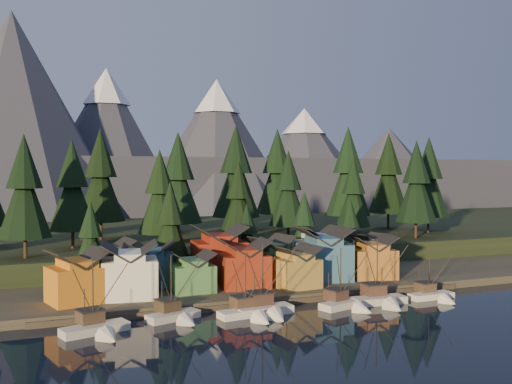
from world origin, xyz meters
name	(u,v)px	position (x,y,z in m)	size (l,w,h in m)	color
ground	(310,327)	(0.00, 0.00, 0.00)	(500.00, 500.00, 0.00)	black
shore_strip	(225,277)	(0.00, 40.00, 0.75)	(400.00, 50.00, 1.50)	#373228
hillside	(171,241)	(0.00, 90.00, 3.00)	(420.00, 100.00, 6.00)	black
dock	(268,301)	(0.00, 16.50, 0.50)	(80.00, 4.00, 1.00)	#4E4538
mountain_ridge	(105,167)	(-4.20, 213.59, 26.06)	(560.00, 190.00, 90.00)	#3F4251
boat_0	(98,319)	(-30.18, 7.80, 2.33)	(10.51, 11.06, 12.07)	beige
boat_1	(176,306)	(-17.84, 11.17, 2.31)	(9.33, 9.94, 11.49)	beige
boat_2	(251,304)	(-6.28, 8.64, 2.19)	(10.24, 10.91, 11.52)	white
boat_3	(267,300)	(-3.24, 9.01, 2.62)	(9.94, 10.71, 12.92)	silver
boat_4	(347,296)	(11.28, 8.08, 2.27)	(9.66, 10.23, 11.51)	silver
boat_5	(382,291)	(18.37, 8.13, 2.52)	(10.25, 11.08, 12.72)	beige
boat_6	(435,289)	(29.84, 8.17, 2.04)	(9.05, 9.82, 10.65)	white
house_front_0	(77,275)	(-31.85, 23.49, 6.13)	(10.66, 10.31, 8.81)	orange
house_front_1	(130,268)	(-22.95, 24.12, 6.59)	(10.63, 10.32, 9.69)	white
house_front_2	(192,271)	(-11.52, 24.87, 5.33)	(7.47, 7.53, 7.29)	#4C8548
house_front_3	(244,262)	(-1.22, 25.08, 6.25)	(9.80, 9.44, 9.05)	maroon
house_front_4	(295,265)	(7.87, 21.58, 5.65)	(8.40, 8.96, 7.89)	#AE8C3D
house_front_5	(324,253)	(16.37, 25.93, 7.06)	(11.49, 10.75, 10.59)	#35627E
house_front_6	(372,256)	(26.93, 24.41, 6.09)	(10.33, 9.96, 8.73)	#AB6D2B
house_back_0	(108,263)	(-25.50, 32.71, 6.38)	(9.52, 9.22, 9.30)	#4C7E44
house_back_1	(154,263)	(-16.96, 32.99, 5.93)	(9.05, 9.12, 8.44)	#34607B
house_back_2	(219,251)	(-3.08, 34.73, 7.28)	(11.13, 10.36, 11.00)	maroon
house_back_3	(270,256)	(6.67, 31.25, 6.13)	(10.07, 9.33, 8.82)	#3D7140
house_back_4	(320,249)	(18.92, 32.11, 6.84)	(9.38, 9.01, 10.17)	beige
house_back_5	(369,251)	(32.15, 33.53, 5.67)	(8.01, 8.09, 7.94)	beige
tree_hill_2	(25,190)	(-40.00, 48.00, 19.82)	(10.85, 10.85, 25.29)	#332319
tree_hill_3	(72,189)	(-30.00, 60.00, 19.68)	(10.74, 10.74, 25.03)	#332319
tree_hill_4	(101,179)	(-22.00, 75.00, 21.74)	(12.36, 12.36, 28.79)	#332319
tree_hill_5	(160,195)	(-12.00, 50.00, 18.37)	(9.71, 9.71, 22.63)	#332319
tree_hill_6	(178,181)	(-4.00, 65.00, 21.11)	(11.87, 11.87, 27.64)	#332319
tree_hill_7	(239,199)	(6.00, 48.00, 17.10)	(8.72, 8.72, 20.31)	#332319
tree_hill_8	(236,175)	(14.00, 72.00, 22.71)	(13.12, 13.12, 30.57)	#332319
tree_hill_9	(288,191)	(22.00, 55.00, 18.60)	(9.89, 9.89, 23.05)	#332319
tree_hill_10	(277,175)	(30.00, 80.00, 22.69)	(13.10, 13.10, 30.53)	#332319
tree_hill_11	(353,195)	(38.00, 50.00, 17.60)	(9.11, 9.11, 21.22)	#332319
tree_hill_12	(348,175)	(46.00, 66.00, 22.72)	(13.13, 13.13, 30.58)	#332319
tree_hill_13	(416,185)	(56.00, 48.00, 20.15)	(11.11, 11.11, 25.88)	#332319
tree_hill_14	(389,176)	(64.00, 72.00, 22.23)	(12.74, 12.74, 29.68)	#332319
tree_hill_15	(178,179)	(0.00, 82.00, 21.61)	(12.26, 12.26, 28.56)	#332319
tree_hill_17	(429,180)	(68.00, 58.00, 21.13)	(11.88, 11.88, 27.68)	#332319
tree_shore_0	(91,238)	(-28.00, 40.00, 10.44)	(7.03, 7.03, 16.38)	#332319
tree_shore_1	(170,225)	(-12.00, 40.00, 12.42)	(8.58, 8.58, 19.99)	#332319
tree_shore_2	(247,235)	(5.00, 40.00, 9.79)	(6.52, 6.52, 15.19)	#332319
tree_shore_3	(304,226)	(19.00, 40.00, 11.12)	(7.56, 7.56, 17.61)	#332319
tree_shore_4	(350,228)	(31.00, 40.00, 10.25)	(6.88, 6.88, 16.03)	#332319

